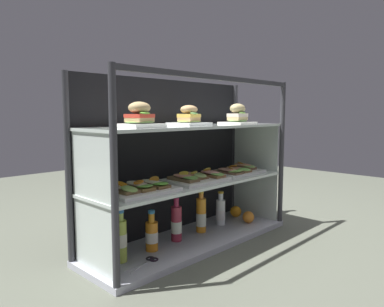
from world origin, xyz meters
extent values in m
cube|color=#575B4D|center=(0.00, 0.00, -0.01)|extent=(6.00, 6.00, 0.02)
cube|color=#B3B5C2|center=(0.00, 0.00, 0.02)|extent=(1.29, 0.40, 0.03)
cylinder|color=#333338|center=(-0.63, -0.19, 0.46)|extent=(0.03, 0.03, 0.92)
cylinder|color=#333338|center=(0.63, -0.19, 0.46)|extent=(0.03, 0.03, 0.92)
cylinder|color=#333338|center=(-0.63, 0.19, 0.46)|extent=(0.03, 0.03, 0.92)
cylinder|color=#333338|center=(0.63, 0.19, 0.46)|extent=(0.03, 0.03, 0.92)
cube|color=#333338|center=(0.00, -0.19, 0.91)|extent=(1.26, 0.02, 0.02)
cube|color=black|center=(0.00, 0.20, 0.48)|extent=(1.23, 0.01, 0.89)
cube|color=silver|center=(-0.61, 0.00, 0.19)|extent=(0.01, 0.34, 0.31)
cube|color=silver|center=(0.61, 0.00, 0.19)|extent=(0.01, 0.34, 0.31)
cube|color=silver|center=(0.00, 0.00, 0.35)|extent=(1.24, 0.36, 0.01)
cube|color=silver|center=(-0.61, 0.00, 0.50)|extent=(0.01, 0.34, 0.29)
cube|color=silver|center=(0.61, 0.00, 0.50)|extent=(0.01, 0.34, 0.29)
cube|color=silver|center=(0.00, 0.00, 0.66)|extent=(1.24, 0.36, 0.01)
cube|color=white|center=(-0.37, -0.02, 0.67)|extent=(0.18, 0.18, 0.02)
ellipsoid|color=#86B75D|center=(-0.37, -0.02, 0.69)|extent=(0.15, 0.12, 0.01)
cube|color=tan|center=(-0.37, -0.02, 0.70)|extent=(0.14, 0.12, 0.02)
cube|color=red|center=(-0.37, -0.02, 0.72)|extent=(0.14, 0.12, 0.02)
ellipsoid|color=#6CB53B|center=(-0.37, -0.06, 0.73)|extent=(0.08, 0.05, 0.01)
ellipsoid|color=tan|center=(-0.37, -0.02, 0.76)|extent=(0.15, 0.12, 0.06)
cube|color=white|center=(0.01, 0.03, 0.67)|extent=(0.18, 0.18, 0.01)
ellipsoid|color=#A8C95C|center=(0.01, 0.03, 0.69)|extent=(0.14, 0.12, 0.01)
cube|color=tan|center=(0.01, 0.03, 0.70)|extent=(0.13, 0.11, 0.02)
cube|color=#EDBF4C|center=(0.01, 0.03, 0.72)|extent=(0.13, 0.11, 0.02)
ellipsoid|color=#7BBA61|center=(0.01, -0.01, 0.73)|extent=(0.07, 0.05, 0.02)
ellipsoid|color=tan|center=(0.01, 0.03, 0.75)|extent=(0.13, 0.11, 0.05)
cube|color=white|center=(0.38, -0.02, 0.67)|extent=(0.18, 0.18, 0.01)
ellipsoid|color=#91CE70|center=(0.38, -0.02, 0.68)|extent=(0.13, 0.11, 0.02)
cube|color=#D7C283|center=(0.38, -0.02, 0.70)|extent=(0.13, 0.09, 0.02)
cube|color=beige|center=(0.38, -0.02, 0.72)|extent=(0.14, 0.10, 0.02)
ellipsoid|color=#6A9D42|center=(0.38, -0.06, 0.73)|extent=(0.08, 0.04, 0.01)
ellipsoid|color=tan|center=(0.38, -0.02, 0.76)|extent=(0.14, 0.10, 0.06)
cube|color=white|center=(-0.38, -0.02, 0.36)|extent=(0.34, 0.24, 0.02)
cube|color=brown|center=(-0.47, -0.01, 0.38)|extent=(0.08, 0.17, 0.01)
ellipsoid|color=#8CB758|center=(-0.47, -0.06, 0.39)|extent=(0.09, 0.10, 0.03)
ellipsoid|color=#F2DAC7|center=(-0.47, -0.01, 0.39)|extent=(0.07, 0.13, 0.02)
cylinder|color=orange|center=(-0.47, -0.01, 0.41)|extent=(0.07, 0.07, 0.03)
cube|color=brown|center=(-0.38, -0.01, 0.38)|extent=(0.08, 0.19, 0.01)
ellipsoid|color=#65A944|center=(-0.38, -0.07, 0.39)|extent=(0.08, 0.10, 0.03)
ellipsoid|color=beige|center=(-0.38, -0.01, 0.40)|extent=(0.07, 0.15, 0.02)
cylinder|color=orange|center=(-0.40, -0.03, 0.41)|extent=(0.06, 0.06, 0.02)
cube|color=brown|center=(-0.29, -0.01, 0.38)|extent=(0.08, 0.19, 0.01)
ellipsoid|color=#61B63B|center=(-0.29, -0.07, 0.39)|extent=(0.07, 0.10, 0.03)
ellipsoid|color=#EFE8C1|center=(-0.29, -0.01, 0.39)|extent=(0.07, 0.15, 0.02)
cylinder|color=orange|center=(-0.28, -0.01, 0.40)|extent=(0.06, 0.06, 0.03)
cube|color=white|center=(0.01, -0.02, 0.36)|extent=(0.34, 0.24, 0.02)
cube|color=brown|center=(-0.08, -0.02, 0.38)|extent=(0.08, 0.17, 0.02)
ellipsoid|color=#6BA949|center=(-0.08, -0.07, 0.40)|extent=(0.08, 0.09, 0.02)
ellipsoid|color=#E5987E|center=(-0.08, -0.02, 0.40)|extent=(0.07, 0.14, 0.02)
cylinder|color=yellow|center=(-0.07, -0.01, 0.41)|extent=(0.07, 0.07, 0.02)
cube|color=brown|center=(0.01, 0.00, 0.38)|extent=(0.08, 0.16, 0.01)
ellipsoid|color=#91AD60|center=(0.01, -0.05, 0.39)|extent=(0.09, 0.09, 0.03)
ellipsoid|color=#EFA978|center=(0.01, 0.00, 0.39)|extent=(0.07, 0.13, 0.02)
cylinder|color=yellow|center=(0.01, -0.01, 0.41)|extent=(0.05, 0.05, 0.02)
cube|color=brown|center=(0.11, -0.04, 0.38)|extent=(0.08, 0.17, 0.01)
ellipsoid|color=#7AB454|center=(0.11, -0.09, 0.39)|extent=(0.07, 0.09, 0.02)
ellipsoid|color=pink|center=(0.11, -0.04, 0.40)|extent=(0.07, 0.13, 0.02)
cylinder|color=yellow|center=(0.11, -0.01, 0.41)|extent=(0.05, 0.05, 0.03)
cube|color=white|center=(0.39, -0.01, 0.36)|extent=(0.34, 0.24, 0.02)
cube|color=brown|center=(0.28, -0.03, 0.38)|extent=(0.08, 0.18, 0.01)
ellipsoid|color=#90CA5A|center=(0.28, -0.08, 0.39)|extent=(0.09, 0.11, 0.03)
ellipsoid|color=#E5A390|center=(0.28, -0.03, 0.39)|extent=(0.07, 0.14, 0.02)
cylinder|color=orange|center=(0.28, -0.06, 0.40)|extent=(0.05, 0.05, 0.02)
cube|color=brown|center=(0.38, -0.02, 0.38)|extent=(0.08, 0.18, 0.01)
ellipsoid|color=#7FC55A|center=(0.38, -0.08, 0.39)|extent=(0.08, 0.10, 0.02)
ellipsoid|color=#E0A380|center=(0.38, -0.02, 0.39)|extent=(0.07, 0.15, 0.01)
cylinder|color=orange|center=(0.37, 0.00, 0.40)|extent=(0.06, 0.06, 0.02)
cube|color=brown|center=(0.49, 0.01, 0.38)|extent=(0.08, 0.17, 0.02)
ellipsoid|color=#98BF65|center=(0.49, -0.04, 0.39)|extent=(0.08, 0.09, 0.02)
ellipsoid|color=#F0AA7F|center=(0.49, 0.01, 0.40)|extent=(0.07, 0.13, 0.02)
cylinder|color=orange|center=(0.48, 0.02, 0.41)|extent=(0.05, 0.05, 0.02)
cylinder|color=#B7CD4B|center=(-0.47, 0.01, 0.13)|extent=(0.06, 0.06, 0.20)
cylinder|color=silver|center=(-0.47, 0.01, 0.14)|extent=(0.06, 0.06, 0.06)
cylinder|color=#B1CD56|center=(-0.47, 0.01, 0.25)|extent=(0.03, 0.03, 0.04)
cylinder|color=#3072B9|center=(-0.47, 0.01, 0.28)|extent=(0.04, 0.04, 0.01)
cylinder|color=orange|center=(-0.28, 0.02, 0.11)|extent=(0.06, 0.06, 0.15)
cylinder|color=white|center=(-0.28, 0.02, 0.10)|extent=(0.06, 0.06, 0.05)
cylinder|color=orange|center=(-0.28, 0.02, 0.20)|extent=(0.03, 0.03, 0.05)
cylinder|color=teal|center=(-0.28, 0.02, 0.23)|extent=(0.03, 0.03, 0.02)
cylinder|color=#A12B40|center=(-0.09, 0.03, 0.13)|extent=(0.06, 0.06, 0.19)
cylinder|color=white|center=(-0.09, 0.03, 0.11)|extent=(0.06, 0.06, 0.06)
cylinder|color=#971E44|center=(-0.09, 0.03, 0.25)|extent=(0.03, 0.03, 0.05)
cylinder|color=black|center=(-0.09, 0.03, 0.28)|extent=(0.03, 0.03, 0.01)
cylinder|color=orange|center=(0.11, 0.03, 0.13)|extent=(0.06, 0.06, 0.20)
cylinder|color=silver|center=(0.11, 0.03, 0.11)|extent=(0.06, 0.06, 0.08)
cylinder|color=orange|center=(0.11, 0.03, 0.25)|extent=(0.03, 0.03, 0.03)
cylinder|color=gold|center=(0.11, 0.03, 0.27)|extent=(0.03, 0.03, 0.02)
cylinder|color=white|center=(0.30, 0.04, 0.11)|extent=(0.06, 0.06, 0.16)
cylinder|color=silver|center=(0.30, 0.04, 0.10)|extent=(0.06, 0.06, 0.06)
cylinder|color=white|center=(0.30, 0.04, 0.21)|extent=(0.03, 0.03, 0.04)
cylinder|color=gold|center=(0.30, 0.04, 0.24)|extent=(0.03, 0.03, 0.01)
sphere|color=orange|center=(0.50, 0.07, 0.07)|extent=(0.08, 0.08, 0.08)
sphere|color=orange|center=(0.45, -0.06, 0.07)|extent=(0.07, 0.07, 0.07)
cube|color=silver|center=(-0.46, -0.10, 0.03)|extent=(0.13, 0.06, 0.00)
torus|color=black|center=(-0.36, -0.07, 0.04)|extent=(0.06, 0.06, 0.01)
cube|color=silver|center=(-0.46, -0.09, 0.03)|extent=(0.13, 0.01, 0.00)
torus|color=black|center=(-0.35, -0.09, 0.04)|extent=(0.04, 0.04, 0.01)
cylinder|color=silver|center=(-0.41, -0.09, 0.04)|extent=(0.01, 0.01, 0.01)
camera|label=1|loc=(-1.42, -1.37, 0.73)|focal=33.93mm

